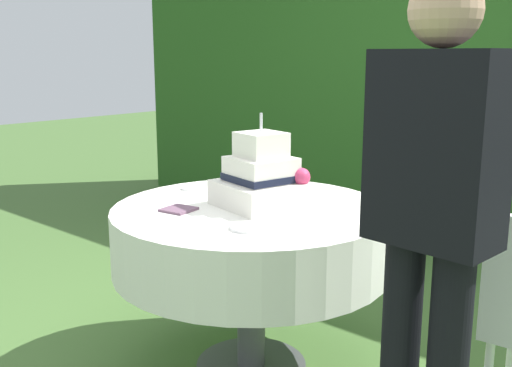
{
  "coord_description": "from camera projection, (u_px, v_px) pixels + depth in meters",
  "views": [
    {
      "loc": [
        1.64,
        -1.84,
        1.39
      ],
      "look_at": [
        0.01,
        0.02,
        0.85
      ],
      "focal_mm": 41.83,
      "sensor_mm": 36.0,
      "label": 1
    }
  ],
  "objects": [
    {
      "name": "ground_plane",
      "position": [
        251.0,
        366.0,
        2.7
      ],
      "size": [
        20.0,
        20.0,
        0.0
      ],
      "primitive_type": "plane",
      "color": "#476B33"
    },
    {
      "name": "foliage_hedge",
      "position": [
        479.0,
        80.0,
        4.24
      ],
      "size": [
        6.55,
        0.52,
        2.41
      ],
      "primitive_type": "cube",
      "color": "#28561E",
      "rests_on": "ground_plane"
    },
    {
      "name": "cake_table",
      "position": [
        251.0,
        238.0,
        2.57
      ],
      "size": [
        1.19,
        1.19,
        0.75
      ],
      "color": "#4C4C51",
      "rests_on": "ground_plane"
    },
    {
      "name": "wedding_cake",
      "position": [
        262.0,
        179.0,
        2.54
      ],
      "size": [
        0.4,
        0.4,
        0.4
      ],
      "color": "white",
      "rests_on": "cake_table"
    },
    {
      "name": "serving_plate_near",
      "position": [
        314.0,
        193.0,
        2.78
      ],
      "size": [
        0.14,
        0.14,
        0.01
      ],
      "primitive_type": "cylinder",
      "color": "white",
      "rests_on": "cake_table"
    },
    {
      "name": "serving_plate_far",
      "position": [
        248.0,
        227.0,
        2.22
      ],
      "size": [
        0.14,
        0.14,
        0.01
      ],
      "primitive_type": "cylinder",
      "color": "white",
      "rests_on": "cake_table"
    },
    {
      "name": "serving_plate_left",
      "position": [
        270.0,
        189.0,
        2.85
      ],
      "size": [
        0.1,
        0.1,
        0.01
      ],
      "primitive_type": "cylinder",
      "color": "white",
      "rests_on": "cake_table"
    },
    {
      "name": "serving_plate_right",
      "position": [
        192.0,
        188.0,
        2.87
      ],
      "size": [
        0.11,
        0.11,
        0.01
      ],
      "primitive_type": "cylinder",
      "color": "white",
      "rests_on": "cake_table"
    },
    {
      "name": "napkin_stack",
      "position": [
        179.0,
        209.0,
        2.48
      ],
      "size": [
        0.14,
        0.14,
        0.01
      ],
      "primitive_type": "cube",
      "rotation": [
        0.0,
        0.0,
        0.14
      ],
      "color": "#6B4C60",
      "rests_on": "cake_table"
    },
    {
      "name": "standing_person",
      "position": [
        432.0,
        217.0,
        1.71
      ],
      "size": [
        0.38,
        0.23,
        1.6
      ],
      "color": "black",
      "rests_on": "ground_plane"
    }
  ]
}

